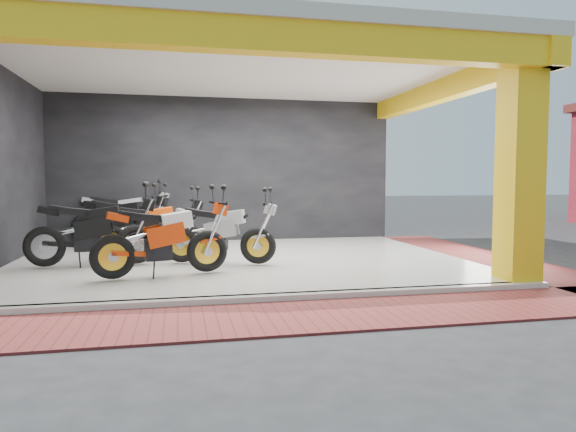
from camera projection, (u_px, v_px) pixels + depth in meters
name	position (u px, v px, depth m)	size (l,w,h in m)	color
ground	(256.00, 286.00, 7.49)	(80.00, 80.00, 0.00)	#2D2D30
showroom_floor	(240.00, 262.00, 9.44)	(8.00, 6.00, 0.10)	white
showroom_ceiling	(239.00, 66.00, 9.19)	(8.40, 6.40, 0.20)	beige
back_wall	(225.00, 172.00, 12.35)	(8.20, 0.20, 3.50)	black
corner_column	(520.00, 166.00, 7.42)	(0.50, 0.50, 3.50)	yellow
header_beam_front	(267.00, 37.00, 6.29)	(8.40, 0.30, 0.40)	yellow
header_beam_right	(442.00, 91.00, 10.05)	(0.30, 6.40, 0.40)	yellow
floor_kerb	(268.00, 298.00, 6.49)	(8.00, 0.20, 0.10)	white
paver_front	(280.00, 317.00, 5.74)	(9.00, 1.40, 0.03)	maroon
paver_right	(475.00, 255.00, 10.45)	(1.40, 7.00, 0.03)	maroon
moto_hero	(207.00, 231.00, 7.94)	(2.16, 0.80, 1.32)	red
moto_row_a	(258.00, 228.00, 8.69)	(2.08, 0.77, 1.27)	#989A9F
moto_row_b	(136.00, 225.00, 8.71)	(2.23, 0.83, 1.36)	black
moto_row_c	(186.00, 223.00, 9.61)	(2.10, 0.78, 1.28)	black
moto_row_d	(152.00, 217.00, 10.71)	(2.19, 0.81, 1.34)	black
moto_row_e	(154.00, 213.00, 11.74)	(2.31, 0.85, 1.41)	#9A9BA1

